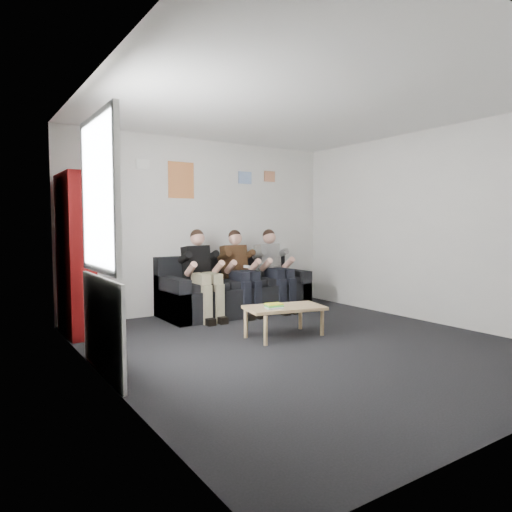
{
  "coord_description": "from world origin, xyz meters",
  "views": [
    {
      "loc": [
        -3.31,
        -4.0,
        1.38
      ],
      "look_at": [
        0.19,
        1.3,
        0.93
      ],
      "focal_mm": 32.0,
      "sensor_mm": 36.0,
      "label": 1
    }
  ],
  "objects_px": {
    "person_left": "(203,274)",
    "person_middle": "(241,272)",
    "sofa": "(234,292)",
    "coffee_table": "(284,310)",
    "person_right": "(275,270)",
    "bookshelf": "(76,255)"
  },
  "relations": [
    {
      "from": "person_left",
      "to": "person_middle",
      "type": "xyz_separation_m",
      "value": [
        0.64,
        0.0,
        -0.0
      ]
    },
    {
      "from": "sofa",
      "to": "person_left",
      "type": "xyz_separation_m",
      "value": [
        -0.64,
        -0.2,
        0.34
      ]
    },
    {
      "from": "coffee_table",
      "to": "person_left",
      "type": "xyz_separation_m",
      "value": [
        -0.37,
        1.45,
        0.33
      ]
    },
    {
      "from": "sofa",
      "to": "person_right",
      "type": "distance_m",
      "value": 0.75
    },
    {
      "from": "sofa",
      "to": "person_right",
      "type": "height_order",
      "value": "person_right"
    },
    {
      "from": "person_middle",
      "to": "person_right",
      "type": "height_order",
      "value": "person_right"
    },
    {
      "from": "coffee_table",
      "to": "person_right",
      "type": "distance_m",
      "value": 1.75
    },
    {
      "from": "sofa",
      "to": "coffee_table",
      "type": "xyz_separation_m",
      "value": [
        -0.27,
        -1.66,
        0.01
      ]
    },
    {
      "from": "person_right",
      "to": "coffee_table",
      "type": "bearing_deg",
      "value": -122.8
    },
    {
      "from": "coffee_table",
      "to": "person_middle",
      "type": "distance_m",
      "value": 1.51
    },
    {
      "from": "coffee_table",
      "to": "person_left",
      "type": "distance_m",
      "value": 1.54
    },
    {
      "from": "sofa",
      "to": "person_middle",
      "type": "bearing_deg",
      "value": -90.0
    },
    {
      "from": "person_middle",
      "to": "person_right",
      "type": "relative_size",
      "value": 1.0
    },
    {
      "from": "bookshelf",
      "to": "person_middle",
      "type": "xyz_separation_m",
      "value": [
        2.36,
        -0.07,
        -0.35
      ]
    },
    {
      "from": "person_left",
      "to": "person_right",
      "type": "height_order",
      "value": "person_left"
    },
    {
      "from": "person_left",
      "to": "person_right",
      "type": "relative_size",
      "value": 1.0
    },
    {
      "from": "person_right",
      "to": "sofa",
      "type": "bearing_deg",
      "value": 161.66
    },
    {
      "from": "person_middle",
      "to": "person_right",
      "type": "distance_m",
      "value": 0.64
    },
    {
      "from": "bookshelf",
      "to": "person_left",
      "type": "xyz_separation_m",
      "value": [
        1.71,
        -0.07,
        -0.34
      ]
    },
    {
      "from": "sofa",
      "to": "bookshelf",
      "type": "distance_m",
      "value": 2.46
    },
    {
      "from": "person_left",
      "to": "person_middle",
      "type": "distance_m",
      "value": 0.64
    },
    {
      "from": "person_middle",
      "to": "coffee_table",
      "type": "bearing_deg",
      "value": -93.86
    }
  ]
}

